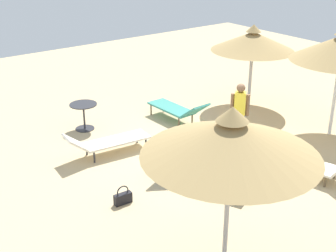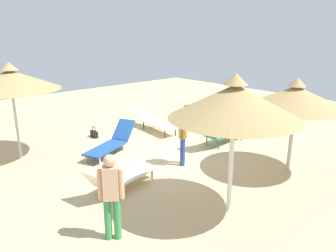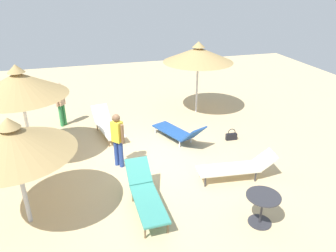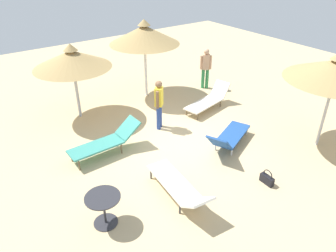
% 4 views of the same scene
% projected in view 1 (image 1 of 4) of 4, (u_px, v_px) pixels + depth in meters
% --- Properties ---
extents(ground, '(24.00, 24.00, 0.10)m').
position_uv_depth(ground, '(213.00, 155.00, 11.35)').
color(ground, tan).
extents(parasol_umbrella_near_left, '(2.45, 2.45, 2.50)m').
position_uv_depth(parasol_umbrella_near_left, '(253.00, 41.00, 13.56)').
color(parasol_umbrella_near_left, '#B2B2B7').
rests_on(parasol_umbrella_near_left, ground).
extents(parasol_umbrella_far_left, '(2.64, 2.64, 2.79)m').
position_uv_depth(parasol_umbrella_far_left, '(231.00, 138.00, 6.63)').
color(parasol_umbrella_far_left, '#B2B2B7').
rests_on(parasol_umbrella_far_left, ground).
extents(lounge_chair_near_right, '(2.13, 1.36, 0.82)m').
position_uv_depth(lounge_chair_near_right, '(200.00, 170.00, 9.84)').
color(lounge_chair_near_right, '#1E478C').
rests_on(lounge_chair_near_right, ground).
extents(lounge_chair_front, '(0.76, 2.13, 0.69)m').
position_uv_depth(lounge_chair_front, '(107.00, 141.00, 11.15)').
color(lounge_chair_front, silver).
rests_on(lounge_chair_front, ground).
extents(lounge_chair_far_right, '(2.08, 0.64, 0.80)m').
position_uv_depth(lounge_chair_far_right, '(178.00, 109.00, 12.96)').
color(lounge_chair_far_right, teal).
rests_on(lounge_chair_far_right, ground).
extents(lounge_chair_edge, '(2.05, 0.98, 0.78)m').
position_uv_depth(lounge_chair_edge, '(313.00, 163.00, 10.17)').
color(lounge_chair_edge, silver).
rests_on(lounge_chair_edge, ground).
extents(person_standing_back, '(0.37, 0.35, 1.60)m').
position_uv_depth(person_standing_back, '(239.00, 111.00, 11.48)').
color(person_standing_back, navy).
rests_on(person_standing_back, ground).
extents(handbag, '(0.14, 0.37, 0.40)m').
position_uv_depth(handbag, '(123.00, 198.00, 9.23)').
color(handbag, black).
rests_on(handbag, ground).
extents(side_table_round, '(0.74, 0.74, 0.73)m').
position_uv_depth(side_table_round, '(84.00, 112.00, 12.51)').
color(side_table_round, '#2D2D33').
rests_on(side_table_round, ground).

